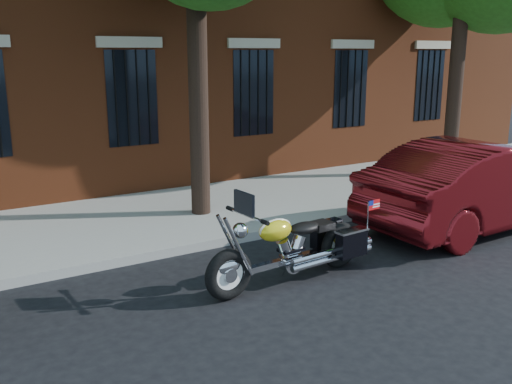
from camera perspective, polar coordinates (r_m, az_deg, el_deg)
ground at (r=8.43m, az=0.26°, el=-8.13°), size 120.00×120.00×0.00m
curb at (r=9.53m, az=-4.14°, el=-5.05°), size 40.00×0.16×0.15m
sidewalk at (r=11.16m, az=-8.62°, el=-2.34°), size 40.00×3.60×0.15m
motorcycle at (r=8.04m, az=4.05°, el=-5.65°), size 2.82×0.90×1.41m
car_maroon at (r=11.13m, az=21.61°, el=0.69°), size 4.94×1.79×1.62m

